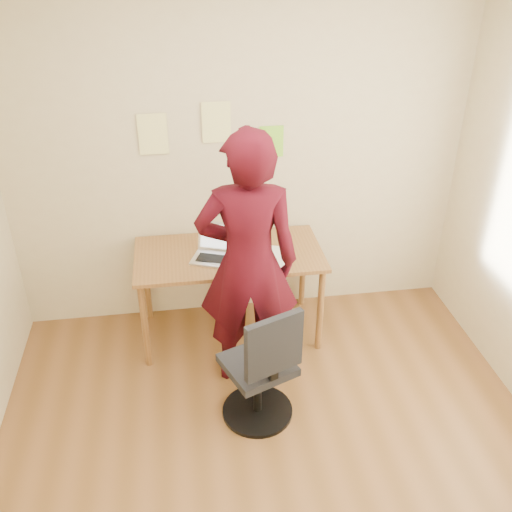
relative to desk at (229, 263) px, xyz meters
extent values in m
cube|color=brown|center=(0.13, -1.38, -0.67)|extent=(3.50, 3.50, 0.04)
cube|color=beige|center=(0.13, 0.39, 0.70)|extent=(3.50, 0.04, 2.70)
cube|color=brown|center=(0.00, 0.00, 0.07)|extent=(1.40, 0.70, 0.03)
cylinder|color=brown|center=(-0.65, -0.30, -0.30)|extent=(0.05, 0.05, 0.71)
cylinder|color=brown|center=(0.65, -0.30, -0.30)|extent=(0.05, 0.05, 0.71)
cylinder|color=brown|center=(-0.65, 0.30, -0.30)|extent=(0.05, 0.05, 0.71)
cylinder|color=brown|center=(0.65, 0.30, -0.30)|extent=(0.05, 0.05, 0.71)
cube|color=silver|center=(-0.12, -0.09, 0.09)|extent=(0.38, 0.32, 0.01)
cube|color=black|center=(-0.12, -0.09, 0.10)|extent=(0.29, 0.21, 0.00)
cube|color=silver|center=(-0.07, 0.04, 0.21)|extent=(0.32, 0.18, 0.22)
cube|color=white|center=(-0.07, 0.04, 0.21)|extent=(0.28, 0.15, 0.18)
cube|color=white|center=(0.33, -0.11, 0.09)|extent=(0.32, 0.38, 0.00)
cube|color=black|center=(0.30, -0.21, 0.09)|extent=(0.08, 0.13, 0.01)
cube|color=#3F4C59|center=(0.30, -0.21, 0.10)|extent=(0.07, 0.11, 0.00)
cube|color=#FCF896|center=(-0.49, 0.36, 0.91)|extent=(0.21, 0.00, 0.30)
cube|color=#FCF896|center=(-0.03, 0.36, 0.97)|extent=(0.21, 0.00, 0.30)
cube|color=#88E032|center=(0.38, 0.36, 0.81)|extent=(0.18, 0.00, 0.24)
cube|color=black|center=(0.08, -0.91, -0.23)|extent=(0.52, 0.52, 0.05)
cube|color=black|center=(0.15, -1.08, 0.06)|extent=(0.37, 0.19, 0.40)
cube|color=black|center=(0.15, -1.08, -0.15)|extent=(0.06, 0.05, 0.11)
cylinder|color=black|center=(0.08, -0.91, -0.45)|extent=(0.05, 0.05, 0.40)
cylinder|color=black|center=(0.08, -0.91, -0.64)|extent=(0.48, 0.48, 0.03)
imported|color=#3E0812|center=(0.08, -0.49, 0.28)|extent=(0.72, 0.51, 1.87)
camera|label=1|loc=(-0.34, -3.67, 2.23)|focal=40.00mm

